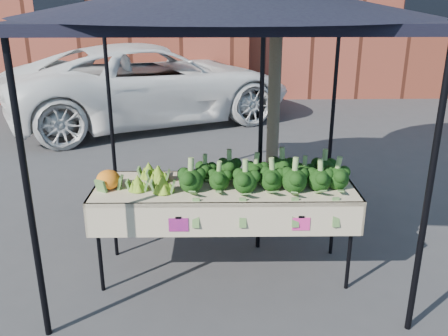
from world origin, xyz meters
TOP-DOWN VIEW (x-y plane):
  - ground at (0.00, 0.00)m, footprint 90.00×90.00m
  - table at (0.20, 0.13)m, footprint 2.41×0.82m
  - canopy at (0.22, 0.67)m, footprint 3.16×3.16m
  - broccoli_heap at (0.56, 0.15)m, footprint 1.55×0.58m
  - romanesco_cluster at (-0.46, 0.16)m, footprint 0.44×0.58m
  - cauliflower_pair at (-0.85, 0.08)m, footprint 0.21×0.21m
  - street_tree at (0.80, 1.44)m, footprint 2.12×2.12m

SIDE VIEW (x-z plane):
  - ground at x=0.00m, z-range 0.00..0.00m
  - table at x=0.20m, z-range 0.00..0.90m
  - cauliflower_pair at x=-0.85m, z-range 0.90..1.09m
  - romanesco_cluster at x=-0.46m, z-range 0.90..1.11m
  - broccoli_heap at x=0.56m, z-range 0.90..1.17m
  - canopy at x=0.22m, z-range 0.00..2.74m
  - street_tree at x=0.80m, z-range 0.00..4.18m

